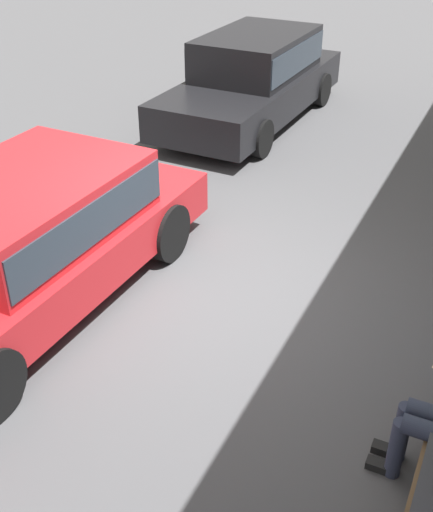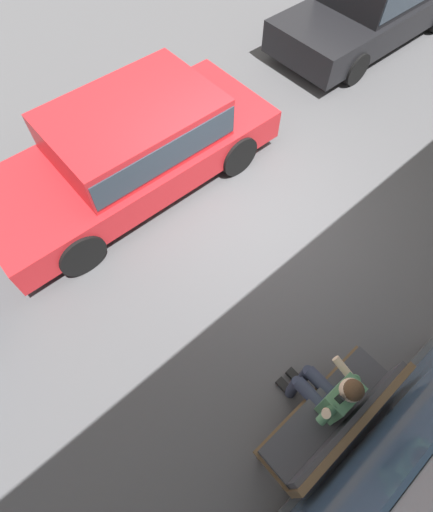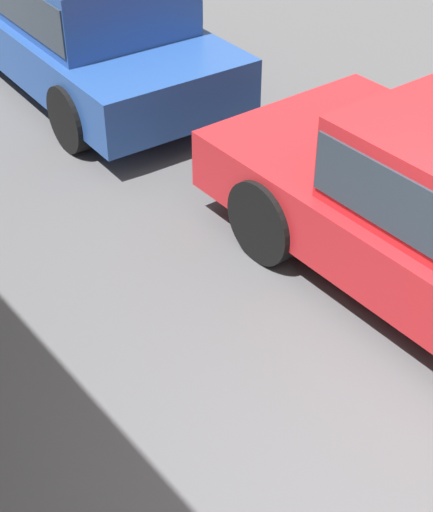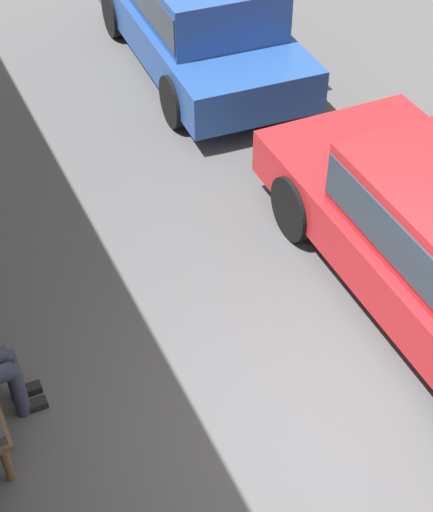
% 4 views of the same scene
% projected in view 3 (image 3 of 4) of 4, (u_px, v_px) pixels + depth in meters
% --- Properties ---
extents(parked_car_far, '(4.33, 2.00, 1.44)m').
position_uv_depth(parked_car_far, '(82.00, 17.00, 8.41)').
color(parked_car_far, '#23478E').
rests_on(parked_car_far, ground_plane).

